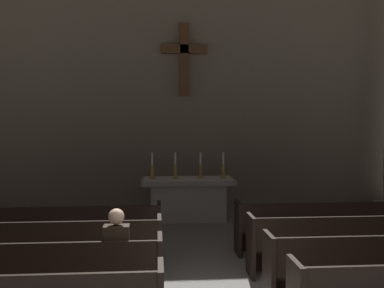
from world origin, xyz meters
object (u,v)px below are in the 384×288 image
at_px(pew_right_row_3, 378,243).
at_px(pew_right_row_4, 348,226).
at_px(altar, 188,198).
at_px(lone_worshipper, 117,256).
at_px(candlestick_outer_right, 223,170).
at_px(pew_left_row_3, 23,251).
at_px(candlestick_outer_left, 152,170).
at_px(candlestick_inner_left, 175,170).
at_px(candlestick_inner_right, 200,170).
at_px(pew_left_row_4, 42,232).

bearing_deg(pew_right_row_3, pew_right_row_4, 90.00).
xyz_separation_m(pew_right_row_3, altar, (-2.72, 3.93, 0.06)).
relative_size(altar, lone_worshipper, 1.67).
xyz_separation_m(altar, candlestick_outer_right, (0.85, 0.00, 0.67)).
bearing_deg(pew_left_row_3, altar, 55.29).
bearing_deg(candlestick_outer_left, altar, 0.00).
bearing_deg(pew_left_row_3, candlestick_inner_left, 58.35).
bearing_deg(candlestick_outer_left, pew_right_row_4, -38.20).
xyz_separation_m(candlestick_outer_left, candlestick_inner_right, (1.15, 0.00, 0.00)).
height_order(altar, candlestick_inner_right, candlestick_inner_right).
xyz_separation_m(pew_right_row_3, candlestick_outer_right, (-1.87, 3.93, 0.73)).
height_order(altar, candlestick_inner_left, candlestick_inner_left).
height_order(pew_right_row_3, candlestick_inner_right, candlestick_inner_right).
bearing_deg(altar, candlestick_inner_right, 0.00).
relative_size(pew_left_row_3, altar, 1.86).
xyz_separation_m(candlestick_inner_right, candlestick_outer_right, (0.55, 0.00, 0.00)).
bearing_deg(altar, pew_right_row_3, -55.29).
height_order(candlestick_inner_right, candlestick_outer_right, same).
bearing_deg(pew_left_row_3, candlestick_outer_left, 64.53).
distance_m(pew_left_row_4, candlestick_outer_right, 4.60).
relative_size(candlestick_inner_right, lone_worshipper, 0.47).
xyz_separation_m(candlestick_outer_right, lone_worshipper, (-2.09, -5.00, -0.51)).
height_order(altar, lone_worshipper, lone_worshipper).
height_order(pew_right_row_3, candlestick_inner_left, candlestick_inner_left).
distance_m(pew_left_row_4, candlestick_inner_right, 4.19).
height_order(pew_left_row_3, pew_right_row_4, same).
xyz_separation_m(altar, candlestick_inner_left, (-0.30, 0.00, 0.67)).
distance_m(altar, candlestick_inner_left, 0.73).
xyz_separation_m(pew_left_row_4, candlestick_inner_right, (3.02, 2.81, 0.73)).
xyz_separation_m(pew_right_row_3, candlestick_inner_left, (-3.02, 3.93, 0.73)).
height_order(pew_left_row_3, candlestick_outer_left, candlestick_outer_left).
relative_size(altar, candlestick_outer_right, 3.57).
bearing_deg(candlestick_outer_left, pew_left_row_4, -123.65).
height_order(pew_left_row_3, altar, altar).
relative_size(pew_left_row_3, candlestick_inner_left, 6.64).
xyz_separation_m(pew_left_row_4, candlestick_inner_left, (2.42, 2.81, 0.73)).
relative_size(pew_right_row_4, candlestick_outer_right, 6.64).
relative_size(altar, candlestick_inner_left, 3.57).
relative_size(candlestick_inner_left, candlestick_inner_right, 1.00).
xyz_separation_m(pew_left_row_3, lone_worshipper, (1.48, -1.08, 0.22)).
relative_size(pew_left_row_4, altar, 1.86).
height_order(pew_left_row_3, candlestick_inner_left, candlestick_inner_left).
xyz_separation_m(pew_right_row_3, lone_worshipper, (-3.96, -1.08, 0.22)).
distance_m(pew_right_row_3, candlestick_outer_right, 4.41).
bearing_deg(candlestick_inner_right, pew_left_row_4, -137.07).
bearing_deg(candlestick_inner_left, pew_right_row_3, -52.43).
xyz_separation_m(pew_right_row_4, candlestick_inner_right, (-2.42, 2.81, 0.73)).
bearing_deg(lone_worshipper, candlestick_inner_right, 72.87).
distance_m(altar, lone_worshipper, 5.16).
bearing_deg(pew_left_row_4, pew_right_row_4, 0.00).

